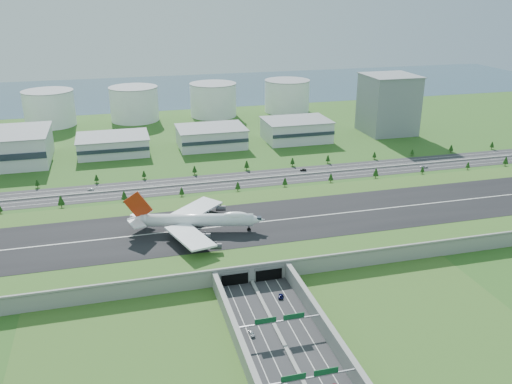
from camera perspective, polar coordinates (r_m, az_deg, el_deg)
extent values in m
plane|color=#275219|center=(309.18, -2.79, -4.92)|extent=(1200.00, 1200.00, 0.00)
cube|color=gray|center=(307.46, -2.80, -4.25)|extent=(520.00, 100.00, 8.00)
cube|color=#456522|center=(305.75, -2.81, -3.56)|extent=(520.00, 100.00, 0.16)
cube|color=black|center=(305.70, -2.81, -3.53)|extent=(520.00, 58.00, 0.12)
cube|color=silver|center=(305.66, -2.81, -3.52)|extent=(520.00, 0.90, 0.02)
cube|color=gray|center=(262.44, -0.48, -7.77)|extent=(520.00, 1.20, 1.20)
cube|color=#28282B|center=(218.47, 3.70, -17.11)|extent=(34.00, 120.00, 0.12)
cube|color=gray|center=(218.23, 3.71, -17.03)|extent=(1.60, 120.00, 0.90)
cube|color=gray|center=(219.71, -1.81, -15.54)|extent=(2.40, 100.00, 8.00)
cube|color=gray|center=(229.04, 7.36, -14.02)|extent=(2.40, 100.00, 8.00)
cube|color=black|center=(262.68, -2.25, -9.11)|extent=(13.00, 1.20, 6.00)
cube|color=black|center=(266.37, 1.35, -8.64)|extent=(13.00, 1.20, 6.00)
cylinder|color=gray|center=(223.81, -2.32, -14.93)|extent=(0.70, 0.70, 7.00)
cylinder|color=gray|center=(233.37, 7.07, -13.42)|extent=(0.70, 0.70, 7.00)
cube|color=gray|center=(225.75, 2.51, -13.44)|extent=(38.00, 0.50, 0.50)
cube|color=#0C4C23|center=(223.42, 1.01, -13.39)|extent=(9.00, 0.30, 2.40)
cube|color=#0C4C23|center=(226.49, 4.01, -12.92)|extent=(9.00, 0.30, 2.40)
cylinder|color=gray|center=(207.99, 10.82, -18.56)|extent=(0.70, 0.70, 7.00)
cube|color=gray|center=(199.41, 5.68, -18.87)|extent=(38.00, 0.50, 0.50)
cube|color=#0C4C23|center=(196.79, 3.97, -18.91)|extent=(9.00, 0.30, 2.40)
cube|color=#0C4C23|center=(200.26, 7.39, -18.24)|extent=(9.00, 0.30, 2.40)
cube|color=#28282B|center=(395.44, -5.74, 0.90)|extent=(560.00, 36.00, 0.12)
cylinder|color=#3D2819|center=(377.72, -25.30, -1.91)|extent=(0.50, 0.50, 2.07)
cone|color=black|center=(376.80, -25.36, -1.54)|extent=(3.22, 3.22, 4.14)
cylinder|color=#3D2819|center=(372.07, -19.79, -1.36)|extent=(0.50, 0.50, 2.93)
cone|color=black|center=(370.75, -19.86, -0.82)|extent=(4.56, 4.56, 5.86)
cylinder|color=#3D2819|center=(370.19, -13.67, -0.81)|extent=(0.50, 0.50, 2.72)
cone|color=black|center=(368.96, -13.71, -0.31)|extent=(4.22, 4.22, 5.43)
cylinder|color=#3D2819|center=(372.42, -7.81, -0.30)|extent=(0.50, 0.50, 2.36)
cone|color=black|center=(371.35, -7.84, 0.14)|extent=(3.66, 3.66, 4.71)
cylinder|color=#3D2819|center=(378.64, -1.92, 0.27)|extent=(0.50, 0.50, 2.50)
cone|color=black|center=(377.52, -1.93, 0.72)|extent=(3.89, 3.89, 5.00)
cylinder|color=#3D2819|center=(387.37, 3.06, 0.73)|extent=(0.50, 0.50, 2.44)
cone|color=black|center=(386.32, 3.07, 1.16)|extent=(3.79, 3.79, 4.87)
cylinder|color=#3D2819|center=(399.12, 7.87, 1.17)|extent=(0.50, 0.50, 2.45)
cone|color=black|center=(398.09, 7.89, 1.59)|extent=(3.80, 3.80, 4.89)
cylinder|color=#3D2819|center=(413.84, 12.47, 1.61)|extent=(0.50, 0.50, 2.77)
cone|color=black|center=(412.72, 12.51, 2.07)|extent=(4.31, 4.31, 5.54)
cylinder|color=#3D2819|center=(432.87, 17.09, 1.97)|extent=(0.50, 0.50, 2.07)
cone|color=black|center=(432.06, 17.13, 2.30)|extent=(3.22, 3.22, 4.14)
cylinder|color=#3D2819|center=(454.73, 21.37, 2.35)|extent=(0.50, 0.50, 2.21)
cone|color=black|center=(453.91, 21.42, 2.69)|extent=(3.44, 3.44, 4.42)
cylinder|color=#3D2819|center=(475.46, 24.75, 2.66)|extent=(0.50, 0.50, 2.75)
cone|color=black|center=(474.49, 24.81, 3.06)|extent=(4.28, 4.28, 5.51)
cylinder|color=#3D2819|center=(415.55, -22.00, 0.58)|extent=(0.50, 0.50, 2.14)
cone|color=black|center=(414.69, -22.05, 0.93)|extent=(3.33, 3.33, 4.28)
cylinder|color=#3D2819|center=(411.95, -16.42, 1.11)|extent=(0.50, 0.50, 2.20)
cone|color=black|center=(411.05, -16.46, 1.48)|extent=(3.42, 3.42, 4.40)
cylinder|color=#3D2819|center=(412.03, -11.69, 1.54)|extent=(0.50, 0.50, 2.20)
cone|color=black|center=(411.13, -11.72, 1.91)|extent=(3.42, 3.42, 4.40)
cylinder|color=#3D2819|center=(415.38, -6.47, 2.02)|extent=(0.50, 0.50, 2.39)
cone|color=black|center=(414.41, -6.49, 2.42)|extent=(3.72, 3.72, 4.78)
cylinder|color=#3D2819|center=(422.79, -0.98, 2.52)|extent=(0.50, 0.50, 2.66)
cone|color=black|center=(421.74, -0.99, 2.96)|extent=(4.13, 4.13, 5.31)
cylinder|color=#3D2819|center=(432.98, 3.85, 2.90)|extent=(0.50, 0.50, 2.43)
cone|color=black|center=(432.03, 3.86, 3.30)|extent=(3.79, 3.79, 4.87)
cylinder|color=#3D2819|center=(443.32, 7.57, 3.19)|extent=(0.50, 0.50, 2.37)
cone|color=black|center=(442.42, 7.58, 3.57)|extent=(3.68, 3.68, 4.74)
cylinder|color=#3D2819|center=(460.29, 12.34, 3.54)|extent=(0.50, 0.50, 2.20)
cone|color=black|center=(459.48, 12.37, 3.87)|extent=(3.43, 3.43, 4.40)
cylinder|color=#3D2819|center=(477.01, 16.10, 3.79)|extent=(0.50, 0.50, 2.03)
cone|color=black|center=(476.29, 16.13, 4.09)|extent=(3.16, 3.16, 4.07)
cylinder|color=#3D2819|center=(496.84, 19.82, 4.06)|extent=(0.50, 0.50, 2.47)
cone|color=black|center=(496.00, 19.87, 4.41)|extent=(3.84, 3.84, 4.94)
cylinder|color=#3D2819|center=(520.87, 23.56, 4.29)|extent=(0.50, 0.50, 2.41)
cone|color=black|center=(520.09, 23.60, 4.61)|extent=(3.75, 3.75, 4.82)
cube|color=silver|center=(479.56, -14.80, 4.82)|extent=(58.00, 42.00, 15.00)
cube|color=silver|center=(486.34, -4.74, 5.79)|extent=(58.00, 42.00, 17.00)
cube|color=silver|center=(505.84, 4.26, 6.51)|extent=(58.00, 42.00, 19.00)
cube|color=gray|center=(544.28, 13.75, 8.95)|extent=(46.00, 46.00, 55.00)
cylinder|color=white|center=(597.36, -20.92, 8.22)|extent=(50.00, 50.00, 35.00)
cylinder|color=white|center=(594.51, -12.69, 9.02)|extent=(50.00, 50.00, 35.00)
cylinder|color=white|center=(603.73, -4.52, 9.63)|extent=(50.00, 50.00, 35.00)
cylinder|color=white|center=(624.49, 3.29, 10.04)|extent=(50.00, 50.00, 35.00)
cube|color=#324E5F|center=(766.53, -10.64, 10.41)|extent=(1200.00, 260.00, 0.06)
cylinder|color=white|center=(298.07, -6.20, -2.95)|extent=(61.01, 21.87, 6.99)
cone|color=white|center=(296.71, 0.12, -2.94)|extent=(10.19, 8.93, 6.99)
cone|color=white|center=(302.83, -12.39, -2.86)|extent=(12.31, 9.47, 6.99)
ellipsoid|color=white|center=(295.78, -2.20, -2.50)|extent=(15.79, 8.96, 4.30)
cube|color=white|center=(281.96, -6.97, -4.68)|extent=(23.53, 35.55, 1.73)
cube|color=white|center=(315.70, -6.29, -1.77)|extent=(33.52, 32.94, 1.73)
cylinder|color=#38383D|center=(287.19, -5.37, -4.65)|extent=(6.31, 4.58, 3.28)
cylinder|color=#38383D|center=(275.96, -4.23, -5.72)|extent=(6.31, 4.58, 3.28)
cylinder|color=#38383D|center=(310.99, -5.00, -2.57)|extent=(6.31, 4.58, 3.28)
cylinder|color=#38383D|center=(321.62, -3.72, -1.71)|extent=(6.31, 4.58, 3.28)
cube|color=white|center=(295.90, -12.46, -3.25)|extent=(9.57, 13.34, 0.66)
cube|color=white|center=(308.65, -11.96, -2.18)|extent=(13.08, 13.18, 0.66)
cube|color=#A8270B|center=(299.43, -12.31, -1.40)|extent=(15.33, 4.79, 16.38)
cylinder|color=black|center=(299.04, -0.75, -3.95)|extent=(2.08, 0.76, 2.08)
cylinder|color=black|center=(297.72, -7.06, -4.23)|extent=(2.08, 0.76, 2.08)
cylinder|color=black|center=(304.03, -6.92, -3.68)|extent=(2.08, 0.76, 2.08)
cylinder|color=black|center=(298.52, -8.31, -4.23)|extent=(2.08, 0.76, 2.08)
cylinder|color=black|center=(304.81, -8.15, -3.67)|extent=(2.08, 0.76, 2.08)
imported|color=silver|center=(229.64, -0.48, -14.66)|extent=(2.38, 4.93, 1.62)
imported|color=#0C0E3C|center=(254.00, 2.64, -10.89)|extent=(3.82, 5.28, 1.34)
imported|color=black|center=(421.70, 4.99, 2.33)|extent=(4.98, 2.11, 1.60)
imported|color=silver|center=(447.55, 17.27, 2.56)|extent=(6.46, 3.65, 1.70)
imported|color=white|center=(397.73, -17.03, 0.29)|extent=(5.01, 2.78, 1.37)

